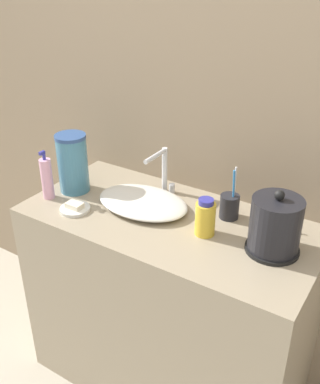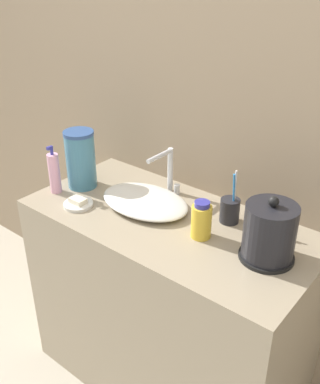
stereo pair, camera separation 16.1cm
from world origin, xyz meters
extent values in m
cube|color=gray|center=(0.00, 0.55, 1.30)|extent=(6.00, 0.04, 2.60)
cube|color=gray|center=(0.00, 0.26, 0.42)|extent=(1.10, 0.53, 0.83)
ellipsoid|color=silver|center=(-0.13, 0.29, 0.85)|extent=(0.37, 0.25, 0.04)
cylinder|color=silver|center=(-0.13, 0.44, 0.92)|extent=(0.02, 0.02, 0.19)
cylinder|color=silver|center=(-0.13, 0.37, 1.01)|extent=(0.02, 0.14, 0.02)
cylinder|color=silver|center=(-0.10, 0.44, 0.85)|extent=(0.02, 0.02, 0.04)
cylinder|color=black|center=(0.39, 0.28, 0.84)|extent=(0.18, 0.18, 0.01)
cylinder|color=black|center=(0.39, 0.28, 0.93)|extent=(0.16, 0.16, 0.19)
sphere|color=black|center=(0.39, 0.28, 1.04)|extent=(0.03, 0.03, 0.03)
cylinder|color=#232328|center=(0.18, 0.39, 0.88)|extent=(0.07, 0.07, 0.09)
cylinder|color=#338CE0|center=(0.19, 0.39, 0.95)|extent=(0.01, 0.02, 0.16)
cylinder|color=white|center=(0.19, 0.40, 0.95)|extent=(0.01, 0.02, 0.17)
cylinder|color=#EAA8C6|center=(-0.49, 0.15, 0.91)|extent=(0.04, 0.04, 0.16)
cylinder|color=#333399|center=(-0.49, 0.15, 1.01)|extent=(0.01, 0.01, 0.02)
cube|color=#333399|center=(-0.49, 0.14, 1.02)|extent=(0.01, 0.02, 0.01)
cylinder|color=gold|center=(0.15, 0.25, 0.89)|extent=(0.07, 0.07, 0.12)
cylinder|color=#333399|center=(0.15, 0.25, 0.96)|extent=(0.05, 0.05, 0.02)
cylinder|color=silver|center=(-0.33, 0.13, 0.84)|extent=(0.11, 0.11, 0.01)
cube|color=#EFE5C6|center=(-0.33, 0.13, 0.85)|extent=(0.06, 0.04, 0.02)
cylinder|color=teal|center=(-0.44, 0.25, 0.94)|extent=(0.12, 0.12, 0.23)
cylinder|color=#2D4C84|center=(-0.44, 0.25, 1.06)|extent=(0.12, 0.12, 0.01)
camera|label=1|loc=(0.72, -0.93, 1.69)|focal=42.00mm
camera|label=2|loc=(0.85, -0.84, 1.69)|focal=42.00mm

